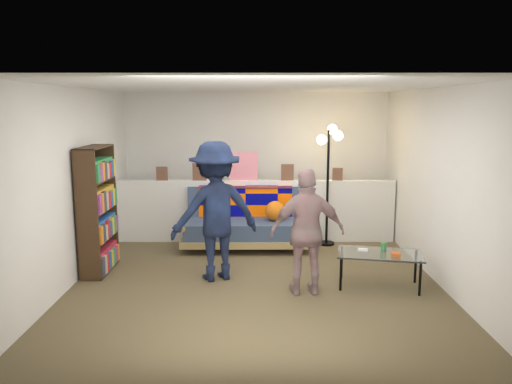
{
  "coord_description": "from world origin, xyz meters",
  "views": [
    {
      "loc": [
        0.0,
        -6.09,
        2.17
      ],
      "look_at": [
        0.0,
        0.4,
        1.05
      ],
      "focal_mm": 35.0,
      "sensor_mm": 36.0,
      "label": 1
    }
  ],
  "objects_px": {
    "coffee_table": "(380,255)",
    "person_right": "(307,232)",
    "futon_sofa": "(247,223)",
    "bookshelf": "(97,214)",
    "person_left": "(215,211)",
    "floor_lamp": "(329,160)"
  },
  "relations": [
    {
      "from": "person_right",
      "to": "bookshelf",
      "type": "bearing_deg",
      "value": -22.38
    },
    {
      "from": "futon_sofa",
      "to": "coffee_table",
      "type": "relative_size",
      "value": 1.77
    },
    {
      "from": "futon_sofa",
      "to": "coffee_table",
      "type": "height_order",
      "value": "futon_sofa"
    },
    {
      "from": "person_right",
      "to": "coffee_table",
      "type": "bearing_deg",
      "value": -171.79
    },
    {
      "from": "bookshelf",
      "to": "floor_lamp",
      "type": "xyz_separation_m",
      "value": [
        3.22,
        1.32,
        0.56
      ]
    },
    {
      "from": "futon_sofa",
      "to": "floor_lamp",
      "type": "distance_m",
      "value": 1.61
    },
    {
      "from": "futon_sofa",
      "to": "person_right",
      "type": "xyz_separation_m",
      "value": [
        0.74,
        -1.95,
        0.35
      ]
    },
    {
      "from": "floor_lamp",
      "to": "person_left",
      "type": "xyz_separation_m",
      "value": [
        -1.65,
        -1.61,
        -0.47
      ]
    },
    {
      "from": "person_left",
      "to": "coffee_table",
      "type": "bearing_deg",
      "value": 148.9
    },
    {
      "from": "person_left",
      "to": "futon_sofa",
      "type": "bearing_deg",
      "value": -126.82
    },
    {
      "from": "bookshelf",
      "to": "person_right",
      "type": "xyz_separation_m",
      "value": [
        2.67,
        -0.81,
        -0.04
      ]
    },
    {
      "from": "coffee_table",
      "to": "person_right",
      "type": "xyz_separation_m",
      "value": [
        -0.91,
        -0.22,
        0.35
      ]
    },
    {
      "from": "bookshelf",
      "to": "coffee_table",
      "type": "relative_size",
      "value": 1.52
    },
    {
      "from": "person_left",
      "to": "person_right",
      "type": "height_order",
      "value": "person_left"
    },
    {
      "from": "coffee_table",
      "to": "person_left",
      "type": "bearing_deg",
      "value": 171.49
    },
    {
      "from": "floor_lamp",
      "to": "person_right",
      "type": "height_order",
      "value": "floor_lamp"
    },
    {
      "from": "coffee_table",
      "to": "person_left",
      "type": "distance_m",
      "value": 2.09
    },
    {
      "from": "coffee_table",
      "to": "person_right",
      "type": "bearing_deg",
      "value": -166.28
    },
    {
      "from": "floor_lamp",
      "to": "bookshelf",
      "type": "bearing_deg",
      "value": -157.69
    },
    {
      "from": "futon_sofa",
      "to": "person_right",
      "type": "distance_m",
      "value": 2.11
    },
    {
      "from": "person_left",
      "to": "person_right",
      "type": "xyz_separation_m",
      "value": [
        1.1,
        -0.52,
        -0.13
      ]
    },
    {
      "from": "bookshelf",
      "to": "person_right",
      "type": "distance_m",
      "value": 2.79
    }
  ]
}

